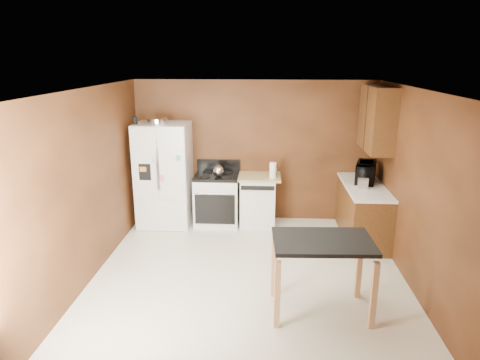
# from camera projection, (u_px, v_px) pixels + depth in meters

# --- Properties ---
(floor) EXTENTS (4.50, 4.50, 0.00)m
(floor) POSITION_uv_depth(u_px,v_px,m) (248.00, 277.00, 5.79)
(floor) COLOR white
(floor) RESTS_ON ground
(ceiling) EXTENTS (4.50, 4.50, 0.00)m
(ceiling) POSITION_uv_depth(u_px,v_px,m) (250.00, 89.00, 5.10)
(ceiling) COLOR white
(ceiling) RESTS_ON ground
(wall_back) EXTENTS (4.20, 0.00, 4.20)m
(wall_back) POSITION_uv_depth(u_px,v_px,m) (254.00, 152.00, 7.60)
(wall_back) COLOR brown
(wall_back) RESTS_ON ground
(wall_front) EXTENTS (4.20, 0.00, 4.20)m
(wall_front) POSITION_uv_depth(u_px,v_px,m) (237.00, 277.00, 3.29)
(wall_front) COLOR brown
(wall_front) RESTS_ON ground
(wall_left) EXTENTS (0.00, 4.50, 4.50)m
(wall_left) POSITION_uv_depth(u_px,v_px,m) (88.00, 186.00, 5.57)
(wall_left) COLOR brown
(wall_left) RESTS_ON ground
(wall_right) EXTENTS (0.00, 4.50, 4.50)m
(wall_right) POSITION_uv_depth(u_px,v_px,m) (417.00, 192.00, 5.32)
(wall_right) COLOR brown
(wall_right) RESTS_ON ground
(roasting_pan) EXTENTS (0.36, 0.36, 0.09)m
(roasting_pan) POSITION_uv_depth(u_px,v_px,m) (158.00, 121.00, 7.13)
(roasting_pan) COLOR silver
(roasting_pan) RESTS_ON refrigerator
(pen_cup) EXTENTS (0.08, 0.08, 0.12)m
(pen_cup) POSITION_uv_depth(u_px,v_px,m) (135.00, 120.00, 7.06)
(pen_cup) COLOR black
(pen_cup) RESTS_ON refrigerator
(kettle) EXTENTS (0.19, 0.19, 0.19)m
(kettle) POSITION_uv_depth(u_px,v_px,m) (218.00, 171.00, 7.30)
(kettle) COLOR silver
(kettle) RESTS_ON gas_range
(paper_towel) EXTENTS (0.15, 0.15, 0.27)m
(paper_towel) POSITION_uv_depth(u_px,v_px,m) (273.00, 170.00, 7.23)
(paper_towel) COLOR white
(paper_towel) RESTS_ON dishwasher
(green_canister) EXTENTS (0.14, 0.14, 0.12)m
(green_canister) POSITION_uv_depth(u_px,v_px,m) (274.00, 171.00, 7.45)
(green_canister) COLOR green
(green_canister) RESTS_ON dishwasher
(toaster) EXTENTS (0.16, 0.26, 0.18)m
(toaster) POSITION_uv_depth(u_px,v_px,m) (362.00, 181.00, 6.71)
(toaster) COLOR silver
(toaster) RESTS_ON right_cabinets
(microwave) EXTENTS (0.51, 0.62, 0.30)m
(microwave) POSITION_uv_depth(u_px,v_px,m) (366.00, 173.00, 6.97)
(microwave) COLOR black
(microwave) RESTS_ON right_cabinets
(refrigerator) EXTENTS (0.90, 0.80, 1.80)m
(refrigerator) POSITION_uv_depth(u_px,v_px,m) (164.00, 175.00, 7.42)
(refrigerator) COLOR white
(refrigerator) RESTS_ON ground
(gas_range) EXTENTS (0.76, 0.68, 1.10)m
(gas_range) POSITION_uv_depth(u_px,v_px,m) (217.00, 199.00, 7.55)
(gas_range) COLOR white
(gas_range) RESTS_ON ground
(dishwasher) EXTENTS (0.78, 0.63, 0.89)m
(dishwasher) POSITION_uv_depth(u_px,v_px,m) (258.00, 199.00, 7.53)
(dishwasher) COLOR white
(dishwasher) RESTS_ON ground
(right_cabinets) EXTENTS (0.63, 1.58, 2.45)m
(right_cabinets) POSITION_uv_depth(u_px,v_px,m) (367.00, 184.00, 6.85)
(right_cabinets) COLOR brown
(right_cabinets) RESTS_ON ground
(island) EXTENTS (1.14, 0.79, 0.91)m
(island) POSITION_uv_depth(u_px,v_px,m) (322.00, 252.00, 4.82)
(island) COLOR black
(island) RESTS_ON ground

